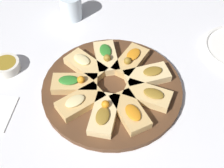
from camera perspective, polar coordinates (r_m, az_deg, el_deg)
ground_plane at (r=0.91m, az=0.00°, el=-1.15°), size 3.00×3.00×0.00m
serving_board at (r=0.90m, az=0.00°, el=-0.82°), size 0.40×0.40×0.02m
focaccia_slice_0 at (r=0.89m, az=-6.85°, el=0.12°), size 0.10×0.14×0.04m
focaccia_slice_1 at (r=0.85m, az=-5.86°, el=-3.22°), size 0.14×0.13×0.03m
focaccia_slice_2 at (r=0.82m, az=-1.47°, el=-5.50°), size 0.14×0.08×0.04m
focaccia_slice_3 at (r=0.83m, az=3.32°, el=-5.06°), size 0.14×0.13×0.03m
focaccia_slice_4 at (r=0.86m, az=6.58°, el=-2.05°), size 0.07×0.13×0.03m
focaccia_slice_5 at (r=0.91m, az=6.48°, el=1.54°), size 0.12×0.14×0.03m
focaccia_slice_6 at (r=0.95m, az=3.41°, el=4.28°), size 0.14×0.09×0.04m
focaccia_slice_7 at (r=0.96m, az=-1.07°, el=4.91°), size 0.14×0.12×0.04m
focaccia_slice_8 at (r=0.94m, az=-4.87°, el=3.45°), size 0.11×0.14×0.03m
water_glass at (r=1.13m, az=-7.50°, el=13.74°), size 0.08×0.08×0.09m
dipping_bowl at (r=1.00m, az=-18.79°, el=3.24°), size 0.08×0.08×0.03m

